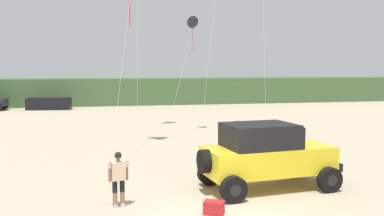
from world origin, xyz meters
TOP-DOWN VIEW (x-y plane):
  - dune_ridge at (5.83, 39.62)m, footprint 90.00×8.21m
  - jeep at (2.31, 2.38)m, footprint 4.96×2.82m
  - person_watching at (-2.71, 1.52)m, footprint 0.62×0.36m
  - cooler_box at (-0.11, 0.32)m, footprint 0.66×0.58m
  - distant_sedan at (-8.47, 33.18)m, footprint 4.36×2.16m
  - kite_yellow_diamond at (2.74, 15.64)m, footprint 2.99×3.58m

SIDE VIEW (x-z plane):
  - cooler_box at x=-0.11m, z-range 0.00..0.38m
  - distant_sedan at x=-8.47m, z-range 0.00..1.20m
  - person_watching at x=-2.71m, z-range 0.10..1.77m
  - jeep at x=2.31m, z-range 0.07..2.33m
  - dune_ridge at x=5.83m, z-range 0.00..3.01m
  - kite_yellow_diamond at x=2.74m, z-range 3.28..10.72m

